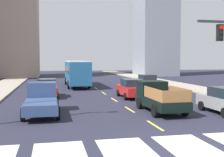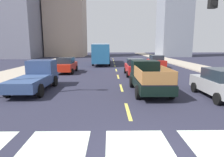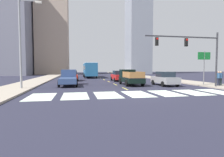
{
  "view_description": "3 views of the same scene",
  "coord_description": "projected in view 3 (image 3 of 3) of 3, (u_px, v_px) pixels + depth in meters",
  "views": [
    {
      "loc": [
        -5.38,
        -10.24,
        3.5
      ],
      "look_at": [
        -0.08,
        14.54,
        1.82
      ],
      "focal_mm": 46.15,
      "sensor_mm": 36.0,
      "label": 1
    },
    {
      "loc": [
        -0.88,
        -4.5,
        3.05
      ],
      "look_at": [
        -0.69,
        8.25,
        0.82
      ],
      "focal_mm": 30.36,
      "sensor_mm": 36.0,
      "label": 2
    },
    {
      "loc": [
        -4.96,
        -14.45,
        2.19
      ],
      "look_at": [
        -0.9,
        6.54,
        0.93
      ],
      "focal_mm": 29.2,
      "sensor_mm": 36.0,
      "label": 3
    }
  ],
  "objects": [
    {
      "name": "crosswalk_stripe_6",
      "position": [
        217.0,
        92.0,
        16.68
      ],
      "size": [
        1.99,
        3.82,
        0.01
      ],
      "primitive_type": "cube",
      "color": "silver",
      "rests_on": "ground"
    },
    {
      "name": "sidewalk_left",
      "position": [
        39.0,
        80.0,
        30.72
      ],
      "size": [
        3.78,
        110.0,
        0.15
      ],
      "primitive_type": "cube",
      "color": "#A79B89",
      "rests_on": "ground"
    },
    {
      "name": "sedan_mid",
      "position": [
        118.0,
        76.0,
        30.08
      ],
      "size": [
        2.02,
        4.4,
        1.72
      ],
      "rotation": [
        0.0,
        0.0,
        -0.03
      ],
      "color": "red",
      "rests_on": "ground"
    },
    {
      "name": "crosswalk_stripe_2",
      "position": [
        107.0,
        95.0,
        14.74
      ],
      "size": [
        1.99,
        3.82,
        0.01
      ],
      "primitive_type": "cube",
      "color": "silver",
      "rests_on": "ground"
    },
    {
      "name": "sedan_near_left",
      "position": [
        129.0,
        74.0,
        37.68
      ],
      "size": [
        2.02,
        4.4,
        1.72
      ],
      "rotation": [
        0.0,
        0.0,
        -0.0
      ],
      "color": "red",
      "rests_on": "ground"
    },
    {
      "name": "lane_dash_6",
      "position": [
        96.0,
        76.0,
        48.55
      ],
      "size": [
        0.16,
        2.4,
        0.01
      ],
      "primitive_type": "cube",
      "color": "#D6C94D",
      "rests_on": "ground"
    },
    {
      "name": "lane_dash_5",
      "position": [
        98.0,
        77.0,
        43.65
      ],
      "size": [
        0.16,
        2.4,
        0.01
      ],
      "primitive_type": "cube",
      "color": "#D6C94D",
      "rests_on": "ground"
    },
    {
      "name": "crosswalk_stripe_3",
      "position": [
        137.0,
        94.0,
        15.23
      ],
      "size": [
        1.99,
        3.82,
        0.01
      ],
      "primitive_type": "cube",
      "color": "silver",
      "rests_on": "ground"
    },
    {
      "name": "sedan_near_right",
      "position": [
        72.0,
        76.0,
        30.65
      ],
      "size": [
        2.02,
        4.4,
        1.72
      ],
      "rotation": [
        0.0,
        0.0,
        0.03
      ],
      "color": "red",
      "rests_on": "ground"
    },
    {
      "name": "ground_plane",
      "position": [
        137.0,
        94.0,
        15.23
      ],
      "size": [
        160.0,
        160.0,
        0.0
      ],
      "primitive_type": "plane",
      "color": "#272738"
    },
    {
      "name": "crosswalk_stripe_5",
      "position": [
        192.0,
        92.0,
        16.19
      ],
      "size": [
        1.99,
        3.82,
        0.01
      ],
      "primitive_type": "cube",
      "color": "silver",
      "rests_on": "ground"
    },
    {
      "name": "streetlight_left",
      "position": [
        22.0,
        40.0,
        17.98
      ],
      "size": [
        2.2,
        0.28,
        9.0
      ],
      "color": "gray",
      "rests_on": "ground"
    },
    {
      "name": "lane_dash_0",
      "position": [
        125.0,
        89.0,
        19.15
      ],
      "size": [
        0.16,
        2.4,
        0.01
      ],
      "primitive_type": "cube",
      "color": "#D6C94D",
      "rests_on": "ground"
    },
    {
      "name": "lane_dash_4",
      "position": [
        101.0,
        78.0,
        38.75
      ],
      "size": [
        0.16,
        2.4,
        0.01
      ],
      "primitive_type": "cube",
      "color": "#D6C94D",
      "rests_on": "ground"
    },
    {
      "name": "lane_dash_3",
      "position": [
        104.0,
        80.0,
        33.85
      ],
      "size": [
        0.16,
        2.4,
        0.01
      ],
      "primitive_type": "cube",
      "color": "#D6C94D",
      "rests_on": "ground"
    },
    {
      "name": "pedestrian_walking",
      "position": [
        218.0,
        77.0,
        20.91
      ],
      "size": [
        0.53,
        0.34,
        1.64
      ],
      "rotation": [
        0.0,
        0.0,
        3.08
      ],
      "color": "#1E2232",
      "rests_on": "sidewalk_right"
    },
    {
      "name": "pickup_dark",
      "position": [
        69.0,
        78.0,
        22.46
      ],
      "size": [
        2.18,
        5.2,
        1.96
      ],
      "rotation": [
        0.0,
        0.0,
        0.05
      ],
      "color": "navy",
      "rests_on": "ground"
    },
    {
      "name": "crosswalk_stripe_0",
      "position": [
        41.0,
        97.0,
        13.78
      ],
      "size": [
        1.99,
        3.82,
        0.01
      ],
      "primitive_type": "cube",
      "color": "silver",
      "rests_on": "ground"
    },
    {
      "name": "lane_dash_2",
      "position": [
        109.0,
        82.0,
        28.95
      ],
      "size": [
        0.16,
        2.4,
        0.01
      ],
      "primitive_type": "cube",
      "color": "#D6C94D",
      "rests_on": "ground"
    },
    {
      "name": "pedestrian_waiting",
      "position": [
        221.0,
        77.0,
        21.04
      ],
      "size": [
        0.53,
        0.34,
        1.64
      ],
      "rotation": [
        0.0,
        0.0,
        1.5
      ],
      "color": "#1E2C2E",
      "rests_on": "sidewalk_right"
    },
    {
      "name": "crosswalk_stripe_1",
      "position": [
        75.0,
        96.0,
        14.26
      ],
      "size": [
        1.99,
        3.82,
        0.01
      ],
      "primitive_type": "cube",
      "color": "silver",
      "rests_on": "ground"
    },
    {
      "name": "city_bus",
      "position": [
        90.0,
        69.0,
        41.25
      ],
      "size": [
        2.72,
        10.8,
        3.32
      ],
      "rotation": [
        0.0,
        0.0,
        -0.03
      ],
      "color": "#225C8B",
      "rests_on": "ground"
    },
    {
      "name": "block_mid_left",
      "position": [
        13.0,
        25.0,
        53.2
      ],
      "size": [
        9.31,
        11.93,
        29.1
      ],
      "primitive_type": "cube",
      "color": "slate",
      "rests_on": "ground"
    },
    {
      "name": "traffic_signal_gantry",
      "position": [
        195.0,
        49.0,
        19.26
      ],
      "size": [
        8.33,
        0.27,
        6.0
      ],
      "color": "#2D2D33",
      "rests_on": "ground"
    },
    {
      "name": "lane_dash_7",
      "position": [
        94.0,
        75.0,
        53.45
      ],
      "size": [
        0.16,
        2.4,
        0.01
      ],
      "primitive_type": "cube",
      "color": "#D6C94D",
      "rests_on": "ground"
    },
    {
      "name": "block_mid_right",
      "position": [
        53.0,
        26.0,
        61.45
      ],
      "size": [
        10.28,
        9.49,
        32.8
      ],
      "primitive_type": "cube",
      "color": "tan",
      "rests_on": "ground"
    },
    {
      "name": "pickup_stakebed",
      "position": [
        130.0,
        78.0,
        23.37
      ],
      "size": [
        2.18,
        5.2,
        1.96
      ],
      "rotation": [
        0.0,
        0.0,
        0.01
      ],
      "color": "black",
      "rests_on": "ground"
    },
    {
      "name": "sedan_far",
      "position": [
        165.0,
        79.0,
        22.34
      ],
      "size": [
        2.02,
        4.4,
        1.72
      ],
      "rotation": [
        0.0,
        0.0,
        0.01
      ],
      "color": "#949598",
      "rests_on": "ground"
    },
    {
      "name": "tower_tall_centre",
      "position": [
        138.0,
        21.0,
        65.99
      ],
      "size": [
        7.67,
        8.97,
        37.95
      ],
      "primitive_type": "cube",
      "color": "gray",
      "rests_on": "ground"
    },
    {
      "name": "sidewalk_right",
      "position": [
        163.0,
        79.0,
        35.01
      ],
      "size": [
        3.78,
        110.0,
        0.15
      ],
      "primitive_type": "cube",
      "color": "#A79B89",
      "rests_on": "ground"
    },
    {
      "name": "lane_dash_1",
      "position": [
        115.0,
        84.0,
        24.05
      ],
      "size": [
        0.16,
        2.4,
        0.01
      ],
      "primitive_type": "cube",
      "color": "#D6C94D",
      "rests_on": "ground"
    },
    {
      "name": "crosswalk_stripe_4",
      "position": [
        166.0,
        93.0,
        15.71
      ],
      "size": [
        1.99,
        3.82,
        0.01
      ],
      "primitive_type": "cube",
      "color": "silver",
      "rests_on": "ground"
    },
    {
      "name": "direction_sign_green",
      "position": [
        204.0,
        61.0,
        22.31
      ],
      "size": [
        1.7,
        0.12,
        4.2
      ],
      "color": "slate",
      "rests_on": "ground"
    }
  ]
}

